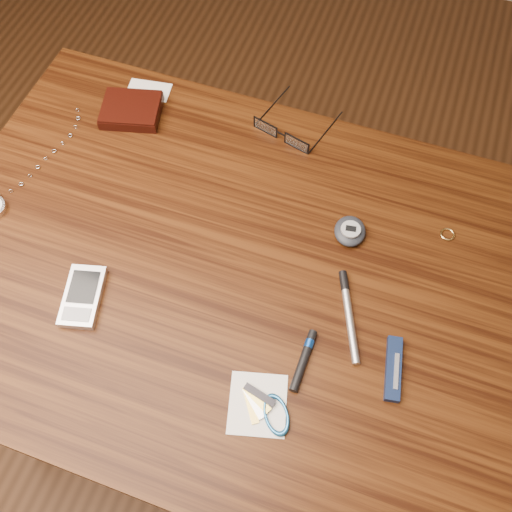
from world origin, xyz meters
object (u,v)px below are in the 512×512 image
(pda_phone, at_px, (83,296))
(eyeglasses, at_px, (283,133))
(pedometer, at_px, (350,231))
(desk, at_px, (240,298))
(silver_pen, at_px, (348,309))
(wallet_and_card, at_px, (132,110))
(pocket_knife, at_px, (393,369))
(notepad_keys, at_px, (267,409))

(pda_phone, bearing_deg, eyeglasses, 65.06)
(pda_phone, distance_m, pedometer, 0.43)
(desk, distance_m, silver_pen, 0.21)
(pda_phone, relative_size, silver_pen, 0.79)
(wallet_and_card, distance_m, eyeglasses, 0.28)
(pda_phone, height_order, pocket_knife, pda_phone)
(desk, xyz_separation_m, pocket_knife, (0.26, -0.08, 0.11))
(wallet_and_card, xyz_separation_m, eyeglasses, (0.28, 0.04, 0.00))
(pedometer, height_order, pocket_knife, pedometer)
(wallet_and_card, height_order, pedometer, same)
(pedometer, xyz_separation_m, pocket_knife, (0.12, -0.20, -0.00))
(pedometer, bearing_deg, pocket_knife, -59.51)
(wallet_and_card, bearing_deg, eyeglasses, 7.96)
(pocket_knife, relative_size, silver_pen, 0.68)
(wallet_and_card, xyz_separation_m, pocket_knife, (0.56, -0.31, -0.01))
(wallet_and_card, relative_size, pocket_knife, 1.55)
(pocket_knife, bearing_deg, pedometer, 120.49)
(wallet_and_card, distance_m, pda_phone, 0.37)
(desk, relative_size, silver_pen, 7.15)
(wallet_and_card, distance_m, pocket_knife, 0.64)
(pedometer, xyz_separation_m, notepad_keys, (-0.03, -0.31, -0.01))
(pedometer, relative_size, silver_pen, 0.46)
(pda_phone, xyz_separation_m, pocket_knife, (0.47, 0.05, -0.00))
(desk, xyz_separation_m, notepad_keys, (0.11, -0.19, 0.11))
(desk, bearing_deg, silver_pen, -2.86)
(pda_phone, bearing_deg, pocket_knife, 5.65)
(desk, relative_size, eyeglasses, 6.90)
(desk, distance_m, notepad_keys, 0.24)
(pedometer, height_order, notepad_keys, pedometer)
(wallet_and_card, relative_size, pda_phone, 1.34)
(silver_pen, bearing_deg, pda_phone, -163.41)
(wallet_and_card, height_order, pda_phone, wallet_and_card)
(silver_pen, bearing_deg, desk, 177.14)
(eyeglasses, distance_m, silver_pen, 0.35)
(pocket_knife, bearing_deg, pda_phone, -174.35)
(eyeglasses, bearing_deg, silver_pen, -55.64)
(pedometer, distance_m, pocket_knife, 0.23)
(desk, relative_size, wallet_and_card, 6.76)
(wallet_and_card, xyz_separation_m, notepad_keys, (0.41, -0.43, -0.01))
(eyeglasses, distance_m, notepad_keys, 0.48)
(notepad_keys, height_order, silver_pen, silver_pen)
(pedometer, height_order, silver_pen, pedometer)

